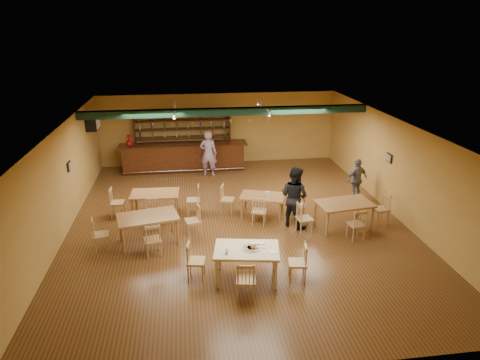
{
  "coord_description": "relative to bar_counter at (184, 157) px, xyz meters",
  "views": [
    {
      "loc": [
        -1.49,
        -11.6,
        5.75
      ],
      "look_at": [
        0.17,
        0.6,
        1.15
      ],
      "focal_mm": 31.56,
      "sensor_mm": 36.0,
      "label": 1
    }
  ],
  "objects": [
    {
      "name": "floor",
      "position": [
        1.55,
        -5.15,
        -0.56
      ],
      "size": [
        12.0,
        12.0,
        0.0
      ],
      "primitive_type": "plane",
      "color": "#543318",
      "rests_on": "ground"
    },
    {
      "name": "ceiling_beam",
      "position": [
        1.55,
        -2.35,
        2.31
      ],
      "size": [
        10.0,
        0.3,
        0.25
      ],
      "primitive_type": "cube",
      "color": "black",
      "rests_on": "ceiling"
    },
    {
      "name": "track_rail_left",
      "position": [
        -0.25,
        -1.75,
        2.38
      ],
      "size": [
        0.05,
        2.5,
        0.05
      ],
      "primitive_type": "cube",
      "color": "white",
      "rests_on": "ceiling"
    },
    {
      "name": "track_rail_right",
      "position": [
        2.95,
        -1.75,
        2.38
      ],
      "size": [
        0.05,
        2.5,
        0.05
      ],
      "primitive_type": "cube",
      "color": "white",
      "rests_on": "ceiling"
    },
    {
      "name": "ac_unit",
      "position": [
        -3.25,
        -0.95,
        1.79
      ],
      "size": [
        0.34,
        0.7,
        0.48
      ],
      "primitive_type": "cube",
      "color": "white",
      "rests_on": "wall_left"
    },
    {
      "name": "picture_left",
      "position": [
        -3.42,
        -4.15,
        1.14
      ],
      "size": [
        0.04,
        0.34,
        0.28
      ],
      "primitive_type": "cube",
      "color": "black",
      "rests_on": "wall_left"
    },
    {
      "name": "picture_right",
      "position": [
        6.52,
        -4.65,
        1.14
      ],
      "size": [
        0.04,
        0.34,
        0.28
      ],
      "primitive_type": "cube",
      "color": "black",
      "rests_on": "wall_right"
    },
    {
      "name": "bar_counter",
      "position": [
        0.0,
        0.0,
        0.0
      ],
      "size": [
        5.17,
        0.85,
        1.13
      ],
      "primitive_type": "cube",
      "color": "#37180B",
      "rests_on": "ground"
    },
    {
      "name": "back_bar_hutch",
      "position": [
        -0.0,
        0.63,
        0.57
      ],
      "size": [
        4.0,
        0.4,
        2.28
      ],
      "primitive_type": "cube",
      "color": "#37180B",
      "rests_on": "ground"
    },
    {
      "name": "poinsettia",
      "position": [
        -2.14,
        0.0,
        0.79
      ],
      "size": [
        0.33,
        0.33,
        0.46
      ],
      "primitive_type": "imported",
      "rotation": [
        0.0,
        0.0,
        0.35
      ],
      "color": "#B81115",
      "rests_on": "bar_counter"
    },
    {
      "name": "dining_table_a",
      "position": [
        -0.95,
        -4.26,
        -0.19
      ],
      "size": [
        1.53,
        0.97,
        0.74
      ],
      "primitive_type": "cube",
      "rotation": [
        0.0,
        0.0,
        -0.05
      ],
      "color": "#936134",
      "rests_on": "ground"
    },
    {
      "name": "dining_table_b",
      "position": [
        2.4,
        -4.77,
        -0.23
      ],
      "size": [
        1.55,
        1.21,
        0.68
      ],
      "primitive_type": "cube",
      "rotation": [
        0.0,
        0.0,
        -0.33
      ],
      "color": "#936134",
      "rests_on": "ground"
    },
    {
      "name": "dining_table_c",
      "position": [
        -1.04,
        -6.07,
        -0.16
      ],
      "size": [
        1.78,
        1.28,
        0.81
      ],
      "primitive_type": "cube",
      "rotation": [
        0.0,
        0.0,
        0.21
      ],
      "color": "#936134",
      "rests_on": "ground"
    },
    {
      "name": "dining_table_d",
      "position": [
        4.62,
        -5.93,
        -0.16
      ],
      "size": [
        1.72,
        1.17,
        0.8
      ],
      "primitive_type": "cube",
      "rotation": [
        0.0,
        0.0,
        0.14
      ],
      "color": "#936134",
      "rests_on": "ground"
    },
    {
      "name": "near_table",
      "position": [
        1.38,
        -8.21,
        -0.16
      ],
      "size": [
        1.64,
        1.2,
        0.81
      ],
      "primitive_type": "cube",
      "rotation": [
        0.0,
        0.0,
        -0.17
      ],
      "color": "#D6B58F",
      "rests_on": "ground"
    },
    {
      "name": "pizza_tray",
      "position": [
        1.48,
        -8.21,
        0.25
      ],
      "size": [
        0.4,
        0.4,
        0.01
      ],
      "primitive_type": "cylinder",
      "rotation": [
        0.0,
        0.0,
        -0.0
      ],
      "color": "silver",
      "rests_on": "near_table"
    },
    {
      "name": "parmesan_shaker",
      "position": [
        0.89,
        -8.37,
        0.3
      ],
      "size": [
        0.09,
        0.09,
        0.11
      ],
      "primitive_type": "cylinder",
      "rotation": [
        0.0,
        0.0,
        -0.17
      ],
      "color": "#EAE5C6",
      "rests_on": "near_table"
    },
    {
      "name": "napkin_stack",
      "position": [
        1.75,
        -7.99,
        0.26
      ],
      "size": [
        0.24,
        0.2,
        0.03
      ],
      "primitive_type": "cube",
      "rotation": [
        0.0,
        0.0,
        -0.31
      ],
      "color": "white",
      "rests_on": "near_table"
    },
    {
      "name": "pizza_server",
      "position": [
        1.65,
        -8.16,
        0.26
      ],
      "size": [
        0.32,
        0.24,
        0.0
      ],
      "primitive_type": "cube",
      "rotation": [
        0.0,
        0.0,
        -0.53
      ],
      "color": "silver",
      "rests_on": "pizza_tray"
    },
    {
      "name": "side_plate",
      "position": [
        1.97,
        -8.42,
        0.25
      ],
      "size": [
        0.25,
        0.25,
        0.01
      ],
      "primitive_type": "cylinder",
      "rotation": [
        0.0,
        0.0,
        -0.17
      ],
      "color": "white",
      "rests_on": "near_table"
    },
    {
      "name": "patron_bar",
      "position": [
        0.97,
        -0.83,
        0.35
      ],
      "size": [
        0.76,
        0.6,
        1.84
      ],
      "primitive_type": "imported",
      "rotation": [
        0.0,
        0.0,
        2.88
      ],
      "color": "#814495",
      "rests_on": "ground"
    },
    {
      "name": "patron_right_a",
      "position": [
        3.2,
        -5.57,
        0.37
      ],
      "size": [
        1.13,
        1.14,
        1.86
      ],
      "primitive_type": "imported",
      "rotation": [
        0.0,
        0.0,
        2.3
      ],
      "color": "black",
      "rests_on": "ground"
    },
    {
      "name": "patron_right_b",
      "position": [
        5.82,
        -3.93,
        0.18
      ],
      "size": [
        0.94,
        0.65,
        1.49
      ],
      "primitive_type": "imported",
      "rotation": [
        0.0,
        0.0,
        3.51
      ],
      "color": "slate",
      "rests_on": "ground"
    }
  ]
}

